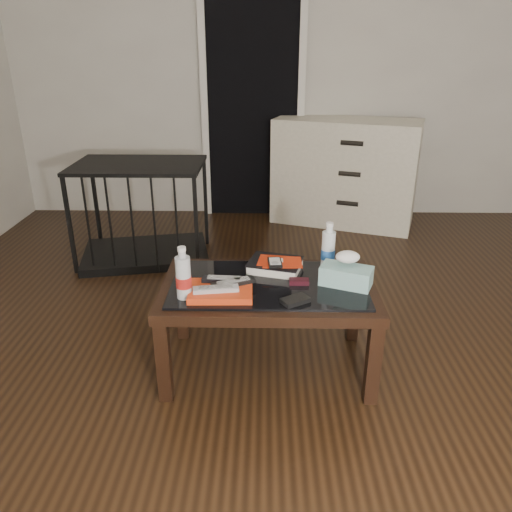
{
  "coord_description": "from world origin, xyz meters",
  "views": [
    {
      "loc": [
        -0.29,
        -2.05,
        1.5
      ],
      "look_at": [
        -0.33,
        0.15,
        0.55
      ],
      "focal_mm": 35.0,
      "sensor_mm": 36.0,
      "label": 1
    }
  ],
  "objects": [
    {
      "name": "flip_phone",
      "position": [
        -0.13,
        0.03,
        0.47
      ],
      "size": [
        0.09,
        0.05,
        0.02
      ],
      "primitive_type": "cube",
      "rotation": [
        0.0,
        0.0,
        -0.02
      ],
      "color": "black",
      "rests_on": "coffee_table"
    },
    {
      "name": "coffee_table",
      "position": [
        -0.27,
        0.04,
        0.4
      ],
      "size": [
        1.0,
        0.6,
        0.46
      ],
      "color": "black",
      "rests_on": "ground"
    },
    {
      "name": "remote_black_front",
      "position": [
        -0.43,
        -0.05,
        0.5
      ],
      "size": [
        0.2,
        0.13,
        0.02
      ],
      "primitive_type": "cube",
      "rotation": [
        0.0,
        0.0,
        0.45
      ],
      "color": "black",
      "rests_on": "magazines"
    },
    {
      "name": "dvd_mailers",
      "position": [
        -0.22,
        0.18,
        0.51
      ],
      "size": [
        0.21,
        0.16,
        0.01
      ],
      "primitive_type": "cube",
      "rotation": [
        0.0,
        0.0,
        -0.15
      ],
      "color": "red",
      "rests_on": "textbook"
    },
    {
      "name": "water_bottle_right",
      "position": [
        0.02,
        0.21,
        0.58
      ],
      "size": [
        0.08,
        0.08,
        0.24
      ],
      "primitive_type": "cylinder",
      "rotation": [
        0.0,
        0.0,
        0.25
      ],
      "color": "white",
      "rests_on": "coffee_table"
    },
    {
      "name": "textbook",
      "position": [
        -0.23,
        0.18,
        0.48
      ],
      "size": [
        0.29,
        0.26,
        0.05
      ],
      "primitive_type": "cube",
      "rotation": [
        0.0,
        0.0,
        -0.26
      ],
      "color": "black",
      "rests_on": "coffee_table"
    },
    {
      "name": "magazines",
      "position": [
        -0.48,
        -0.08,
        0.48
      ],
      "size": [
        0.29,
        0.22,
        0.03
      ],
      "primitive_type": "cube",
      "rotation": [
        0.0,
        0.0,
        0.03
      ],
      "color": "red",
      "rests_on": "coffee_table"
    },
    {
      "name": "remote_black_back",
      "position": [
        -0.47,
        -0.01,
        0.5
      ],
      "size": [
        0.2,
        0.06,
        0.02
      ],
      "primitive_type": "cube",
      "rotation": [
        0.0,
        0.0,
        -0.06
      ],
      "color": "black",
      "rests_on": "magazines"
    },
    {
      "name": "remote_silver",
      "position": [
        -0.5,
        -0.11,
        0.5
      ],
      "size": [
        0.21,
        0.08,
        0.02
      ],
      "primitive_type": "cube",
      "rotation": [
        0.0,
        0.0,
        0.15
      ],
      "color": "#A4A5A9",
      "rests_on": "magazines"
    },
    {
      "name": "doorway",
      "position": [
        -0.4,
        2.47,
        1.02
      ],
      "size": [
        0.9,
        0.08,
        2.07
      ],
      "color": "black",
      "rests_on": "ground"
    },
    {
      "name": "water_bottle_left",
      "position": [
        -0.64,
        -0.11,
        0.58
      ],
      "size": [
        0.08,
        0.08,
        0.24
      ],
      "primitive_type": "cylinder",
      "rotation": [
        0.0,
        0.0,
        -0.21
      ],
      "color": "silver",
      "rests_on": "coffee_table"
    },
    {
      "name": "dresser",
      "position": [
        0.4,
        2.23,
        0.45
      ],
      "size": [
        1.3,
        0.86,
        0.9
      ],
      "rotation": [
        0.0,
        0.0,
        -0.33
      ],
      "color": "silver",
      "rests_on": "ground"
    },
    {
      "name": "ipod",
      "position": [
        -0.24,
        0.14,
        0.52
      ],
      "size": [
        0.07,
        0.11,
        0.02
      ],
      "primitive_type": "cube",
      "rotation": [
        0.0,
        0.0,
        0.08
      ],
      "color": "black",
      "rests_on": "dvd_mailers"
    },
    {
      "name": "pet_crate",
      "position": [
        -1.18,
        1.39,
        0.23
      ],
      "size": [
        1.0,
        0.76,
        0.71
      ],
      "rotation": [
        0.0,
        0.0,
        0.2
      ],
      "color": "black",
      "rests_on": "ground"
    },
    {
      "name": "tissue_box",
      "position": [
        0.09,
        0.02,
        0.51
      ],
      "size": [
        0.26,
        0.2,
        0.09
      ],
      "primitive_type": "cube",
      "rotation": [
        0.0,
        0.0,
        -0.38
      ],
      "color": "teal",
      "rests_on": "coffee_table"
    },
    {
      "name": "wallet",
      "position": [
        -0.15,
        -0.15,
        0.47
      ],
      "size": [
        0.14,
        0.12,
        0.02
      ],
      "primitive_type": "cube",
      "rotation": [
        0.0,
        0.0,
        0.56
      ],
      "color": "black",
      "rests_on": "coffee_table"
    },
    {
      "name": "room_shell",
      "position": [
        0.0,
        0.0,
        1.62
      ],
      "size": [
        5.0,
        5.0,
        5.0
      ],
      "color": "beige",
      "rests_on": "ground"
    },
    {
      "name": "ground",
      "position": [
        0.0,
        0.0,
        0.0
      ],
      "size": [
        5.0,
        5.0,
        0.0
      ],
      "primitive_type": "plane",
      "color": "black",
      "rests_on": "ground"
    }
  ]
}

